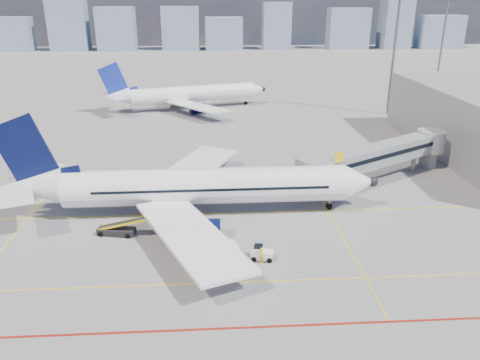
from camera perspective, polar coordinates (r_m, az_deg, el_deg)
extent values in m
plane|color=gray|center=(46.51, -4.12, -8.36)|extent=(420.00, 420.00, 0.00)
cube|color=yellow|center=(53.61, -4.07, -4.12)|extent=(60.00, 0.18, 0.01)
cube|color=yellow|center=(41.40, -4.16, -12.46)|extent=(80.00, 0.15, 0.01)
cube|color=yellow|center=(50.02, 12.25, -6.56)|extent=(0.15, 28.00, 0.01)
cube|color=yellow|center=(57.49, -24.48, -4.29)|extent=(0.15, 30.00, 0.01)
cube|color=maroon|center=(36.56, -4.21, -17.69)|extent=(90.00, 0.25, 0.01)
cube|color=gray|center=(63.45, 16.41, 2.92)|extent=(20.84, 13.93, 2.60)
cube|color=black|center=(63.39, 16.43, 3.09)|extent=(20.52, 13.82, 0.55)
cube|color=gray|center=(55.67, 9.01, 1.00)|extent=(4.49, 4.56, 3.00)
cube|color=black|center=(60.07, 12.38, -1.34)|extent=(2.20, 1.00, 0.70)
cylinder|color=slate|center=(59.57, 12.48, -0.14)|extent=(0.56, 0.56, 2.70)
cylinder|color=slate|center=(69.92, 20.44, 2.43)|extent=(0.60, 0.60, 3.90)
cylinder|color=gray|center=(72.35, 22.21, 4.42)|extent=(4.00, 4.00, 3.00)
cylinder|color=gray|center=(72.89, 22.00, 2.96)|extent=(2.40, 2.40, 3.90)
cube|color=yellow|center=(55.57, 11.99, 2.72)|extent=(1.26, 0.82, 1.20)
cube|color=gray|center=(79.20, 26.38, 5.97)|extent=(10.00, 42.00, 10.00)
cube|color=black|center=(76.94, 23.26, 6.06)|extent=(0.25, 40.00, 4.50)
cylinder|color=slate|center=(102.96, 18.24, 14.45)|extent=(0.56, 0.56, 25.00)
cylinder|color=slate|center=(145.75, 23.49, 15.52)|extent=(0.56, 0.56, 25.00)
cube|color=gray|center=(248.16, -26.06, 15.70)|extent=(17.58, 9.55, 15.05)
cube|color=gray|center=(239.64, -20.18, 17.30)|extent=(16.74, 10.11, 22.59)
cube|color=gray|center=(234.81, -14.84, 17.40)|extent=(16.95, 11.73, 19.33)
cube|color=gray|center=(231.20, -7.24, 17.87)|extent=(17.03, 9.98, 19.45)
cube|color=gray|center=(231.05, -1.98, 17.43)|extent=(17.33, 11.58, 14.71)
cube|color=gray|center=(232.91, 4.47, 18.21)|extent=(12.90, 9.86, 21.24)
cube|color=gray|center=(240.06, 13.01, 17.56)|extent=(19.11, 9.58, 18.75)
cube|color=gray|center=(247.08, 18.50, 18.48)|extent=(13.01, 12.53, 30.27)
cube|color=gray|center=(256.40, 23.18, 16.28)|extent=(20.67, 10.06, 15.37)
cylinder|color=white|center=(52.55, -4.06, -0.74)|extent=(31.41, 4.32, 4.08)
cone|color=white|center=(55.31, 14.46, -0.24)|extent=(3.80, 4.11, 4.08)
sphere|color=black|center=(55.78, 15.89, -0.20)|extent=(1.16, 1.16, 1.15)
cone|color=white|center=(55.81, -24.02, -0.64)|extent=(6.73, 4.13, 4.08)
cube|color=black|center=(54.70, 13.16, 0.28)|extent=(1.58, 1.58, 0.47)
cube|color=white|center=(61.78, -5.52, 1.53)|extent=(11.90, 18.00, 0.60)
cube|color=white|center=(44.52, -6.02, -6.68)|extent=(12.10, 17.97, 0.60)
cylinder|color=#070D36|center=(59.09, -4.53, -0.73)|extent=(3.78, 2.43, 2.41)
cylinder|color=#070D36|center=(48.06, -4.59, -6.15)|extent=(3.78, 2.43, 2.41)
cylinder|color=#A2A4A9|center=(59.10, -2.60, -0.68)|extent=(0.38, 2.47, 2.47)
cylinder|color=#A2A4A9|center=(48.06, -2.21, -6.09)|extent=(0.38, 2.47, 2.47)
cube|color=#070D36|center=(54.68, -24.58, 2.87)|extent=(7.17, 0.39, 8.92)
cube|color=#070D36|center=(54.62, -21.72, 0.49)|extent=(5.90, 0.36, 2.25)
cube|color=white|center=(58.78, -23.43, 0.90)|extent=(5.07, 6.60, 0.23)
cube|color=white|center=(52.94, -25.65, -1.63)|extent=(5.14, 6.61, 0.23)
cylinder|color=slate|center=(55.25, 10.83, -2.65)|extent=(0.28, 0.28, 1.80)
cylinder|color=black|center=(55.46, 10.79, -3.14)|extent=(0.76, 0.29, 0.76)
cylinder|color=slate|center=(56.04, -5.08, -2.09)|extent=(0.32, 0.32, 1.60)
cylinder|color=black|center=(56.16, -5.07, -2.37)|extent=(1.00, 0.66, 1.00)
cylinder|color=slate|center=(51.09, -5.16, -4.51)|extent=(0.32, 0.32, 1.60)
cylinder|color=black|center=(51.22, -5.14, -4.81)|extent=(1.00, 0.66, 1.00)
cube|color=black|center=(54.32, -3.53, 0.38)|extent=(25.74, 0.29, 0.27)
cube|color=black|center=(50.56, -3.47, -1.25)|extent=(25.74, 0.29, 0.27)
cylinder|color=white|center=(105.03, -5.71, 10.41)|extent=(27.38, 11.16, 3.57)
cone|color=white|center=(109.75, 2.23, 10.97)|extent=(4.17, 4.36, 3.57)
sphere|color=black|center=(110.23, 2.86, 11.01)|extent=(1.25, 1.25, 1.01)
cone|color=white|center=(102.21, -14.94, 9.79)|extent=(6.63, 5.08, 3.57)
cube|color=black|center=(109.23, 1.64, 11.20)|extent=(1.71, 1.71, 0.41)
cube|color=white|center=(112.78, -7.45, 10.58)|extent=(6.75, 15.62, 0.53)
cube|color=white|center=(97.06, -5.25, 8.94)|extent=(13.42, 14.61, 0.53)
cylinder|color=#070D36|center=(110.39, -6.61, 9.78)|extent=(3.76, 2.95, 2.11)
cylinder|color=#070D36|center=(100.30, -5.15, 8.67)|extent=(3.76, 2.95, 2.11)
cylinder|color=#A2A4A9|center=(110.80, -5.72, 9.86)|extent=(0.92, 2.17, 2.16)
cylinder|color=#A2A4A9|center=(100.75, -4.19, 8.76)|extent=(0.92, 2.17, 2.16)
cube|color=navy|center=(101.66, -15.11, 11.54)|extent=(6.11, 2.05, 7.81)
cube|color=navy|center=(102.24, -13.75, 10.46)|extent=(5.04, 1.72, 1.97)
cube|color=white|center=(104.99, -15.32, 10.23)|extent=(3.24, 5.38, 0.20)
cube|color=white|center=(99.25, -14.99, 9.65)|extent=(5.34, 5.73, 0.20)
cylinder|color=black|center=(107.63, -6.46, 9.13)|extent=(1.14, 0.91, 1.00)
cylinder|color=black|center=(103.11, -5.82, 8.61)|extent=(1.14, 0.91, 1.00)
cylinder|color=black|center=(109.23, 0.72, 9.37)|extent=(0.81, 0.48, 0.76)
cube|color=white|center=(44.46, 2.73, -9.08)|extent=(2.22, 1.52, 0.74)
cube|color=white|center=(44.22, 2.26, -8.42)|extent=(1.13, 1.24, 0.55)
cube|color=black|center=(44.13, 2.26, -8.21)|extent=(1.03, 1.17, 0.32)
cylinder|color=black|center=(44.22, 1.68, -9.61)|extent=(0.55, 0.31, 0.52)
cylinder|color=black|center=(45.09, 1.85, -8.96)|extent=(0.55, 0.31, 0.52)
cylinder|color=black|center=(44.10, 3.62, -9.75)|extent=(0.55, 0.31, 0.52)
cylinder|color=black|center=(44.97, 3.74, -9.09)|extent=(0.55, 0.31, 0.52)
cube|color=black|center=(43.40, -2.71, -10.15)|extent=(4.24, 2.96, 0.19)
cube|color=white|center=(42.63, -3.97, -9.32)|extent=(2.13, 2.09, 1.67)
cube|color=white|center=(43.22, -1.52, -8.81)|extent=(2.13, 2.09, 1.67)
cylinder|color=black|center=(42.46, -4.27, -11.25)|extent=(0.38, 0.26, 0.34)
cylinder|color=black|center=(43.68, -4.95, -10.26)|extent=(0.38, 0.26, 0.34)
cylinder|color=black|center=(43.38, -0.45, -10.41)|extent=(0.38, 0.26, 0.34)
cylinder|color=black|center=(44.57, -1.23, -9.48)|extent=(0.38, 0.26, 0.34)
cube|color=black|center=(50.46, -14.82, -6.03)|extent=(4.02, 2.10, 0.64)
cube|color=black|center=(49.77, -14.15, -5.13)|extent=(5.54, 1.98, 1.68)
cube|color=yellow|center=(50.19, -13.94, -4.88)|extent=(5.39, 1.16, 1.75)
cube|color=yellow|center=(49.36, -14.36, -5.38)|extent=(5.39, 1.16, 1.75)
cylinder|color=black|center=(50.57, -16.61, -6.34)|extent=(0.58, 0.32, 0.55)
cylinder|color=black|center=(51.59, -16.05, -5.70)|extent=(0.58, 0.32, 0.55)
cylinder|color=black|center=(49.48, -13.51, -6.65)|extent=(0.58, 0.32, 0.55)
cylinder|color=black|center=(50.53, -13.00, -5.99)|extent=(0.58, 0.32, 0.55)
imported|color=gold|center=(43.67, 2.71, -9.21)|extent=(0.57, 0.70, 1.64)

